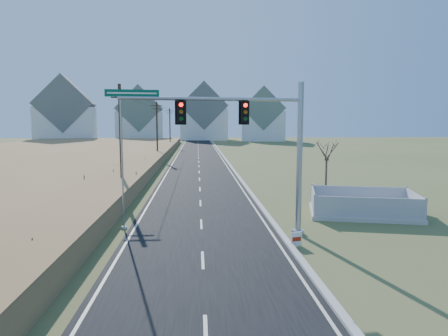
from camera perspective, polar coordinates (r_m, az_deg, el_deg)
ground at (r=19.43m, az=-3.14°, el=-11.17°), size 260.00×260.00×0.00m
road at (r=68.75m, az=-3.66°, el=1.71°), size 8.00×180.00×0.06m
curb at (r=68.89m, az=-0.21°, el=1.78°), size 0.30×180.00×0.18m
reed_marsh at (r=63.38m, az=-25.89°, el=1.20°), size 38.00×110.00×1.30m
utility_pole_near at (r=34.11m, az=-14.53°, el=4.33°), size 1.80×0.26×9.00m
utility_pole_mid at (r=63.82m, az=-9.55°, el=5.43°), size 1.80×0.26×9.00m
utility_pole_far at (r=93.72m, az=-7.73°, el=5.83°), size 1.80×0.26×9.00m
condo_nw at (r=124.40m, az=-21.70°, el=7.00°), size 17.69×13.38×19.05m
condo_nnw at (r=127.75m, az=-11.94°, el=6.96°), size 14.93×11.17×17.03m
condo_n at (r=130.53m, az=-2.90°, el=7.38°), size 15.27×10.20×18.54m
condo_ne at (r=124.16m, az=5.57°, el=7.04°), size 14.12×10.51×16.52m
traffic_signal_mast at (r=20.38m, az=5.77°, el=3.43°), size 9.91×1.65×7.95m
fence_enclosure at (r=27.27m, az=19.18°, el=-5.68°), size 7.41×5.89×1.50m
open_sign at (r=19.66m, az=10.30°, el=-9.95°), size 0.55×0.17×0.69m
flagpole at (r=22.57m, az=-14.29°, el=-1.40°), size 0.32×0.32×7.17m
bare_tree at (r=30.70m, az=14.49°, el=2.58°), size 1.81×1.81×4.80m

